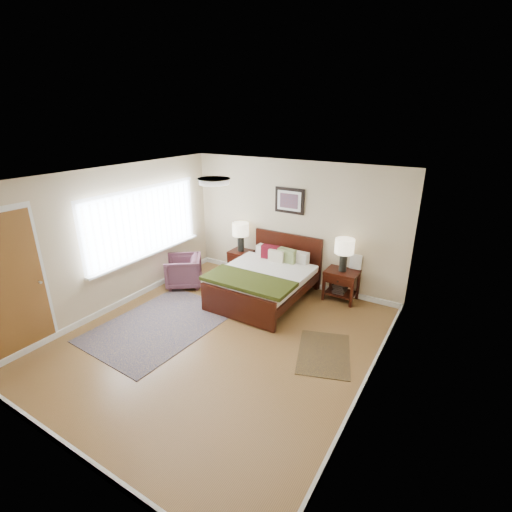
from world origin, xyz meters
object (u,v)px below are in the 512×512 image
nightstand_left (240,256)px  nightstand_right (341,282)px  bed (265,276)px  lamp_right (344,249)px  rug_persian (160,325)px  lamp_left (241,232)px  armchair (183,271)px

nightstand_left → nightstand_right: bearing=0.2°
bed → lamp_right: (1.23, 0.71, 0.54)m
nightstand_right → bed: bearing=-150.3°
bed → lamp_right: size_ratio=3.15×
nightstand_right → lamp_right: bearing=90.0°
nightstand_right → nightstand_left: bearing=-179.8°
lamp_right → rug_persian: bearing=-132.6°
lamp_left → rug_persian: (-0.00, -2.45, -0.97)m
armchair → nightstand_right: bearing=73.5°
nightstand_right → lamp_left: (-2.25, 0.01, 0.62)m
bed → rug_persian: bed is taller
bed → lamp_left: lamp_left is taller
bed → rug_persian: bearing=-120.4°
armchair → nightstand_left: bearing=110.2°
nightstand_left → nightstand_right: nightstand_right is taller
nightstand_left → armchair: bearing=-123.6°
lamp_left → lamp_right: lamp_right is taller
lamp_left → rug_persian: size_ratio=0.27×
lamp_left → lamp_right: (2.25, 0.00, 0.04)m
nightstand_right → rug_persian: nightstand_right is taller
nightstand_left → rug_persian: nightstand_left is taller
nightstand_left → armchair: size_ratio=0.79×
bed → armchair: 1.76m
bed → armchair: bearing=-168.3°
bed → nightstand_right: bearing=29.7°
lamp_left → nightstand_left: bearing=-90.0°
lamp_left → armchair: size_ratio=0.88×
nightstand_right → armchair: 3.13m
lamp_right → rug_persian: size_ratio=0.27×
armchair → rug_persian: bearing=-9.6°
bed → rug_persian: (-1.02, -1.73, -0.47)m
nightstand_left → rug_persian: 2.47m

